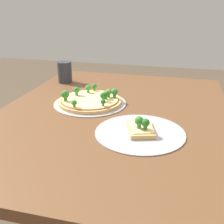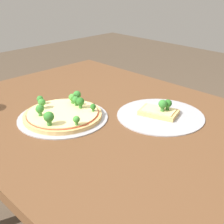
{
  "view_description": "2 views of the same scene",
  "coord_description": "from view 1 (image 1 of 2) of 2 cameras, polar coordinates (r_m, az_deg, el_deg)",
  "views": [
    {
      "loc": [
        -1.04,
        -0.27,
        1.16
      ],
      "look_at": [
        -0.05,
        -0.01,
        0.74
      ],
      "focal_mm": 45.0,
      "sensor_mm": 36.0,
      "label": 1
    },
    {
      "loc": [
        -0.78,
        0.71,
        1.21
      ],
      "look_at": [
        -0.05,
        -0.01,
        0.74
      ],
      "focal_mm": 50.0,
      "sensor_mm": 36.0,
      "label": 2
    }
  ],
  "objects": [
    {
      "name": "dining_table",
      "position": [
        1.2,
        0.0,
        -3.82
      ],
      "size": [
        1.24,
        0.95,
        0.72
      ],
      "color": "brown",
      "rests_on": "ground_plane"
    },
    {
      "name": "pizza_tray_slice",
      "position": [
        0.99,
        5.77,
        -3.75
      ],
      "size": [
        0.32,
        0.32,
        0.07
      ],
      "color": "#A3A3A8",
      "rests_on": "dining_table"
    },
    {
      "name": "pizza_tray_whole",
      "position": [
        1.26,
        -4.46,
        2.36
      ],
      "size": [
        0.32,
        0.32,
        0.07
      ],
      "color": "#A3A3A8",
      "rests_on": "dining_table"
    },
    {
      "name": "drinking_cup",
      "position": [
        1.59,
        -9.57,
        7.99
      ],
      "size": [
        0.08,
        0.08,
        0.12
      ],
      "primitive_type": "cylinder",
      "color": "#2D333D",
      "rests_on": "dining_table"
    }
  ]
}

